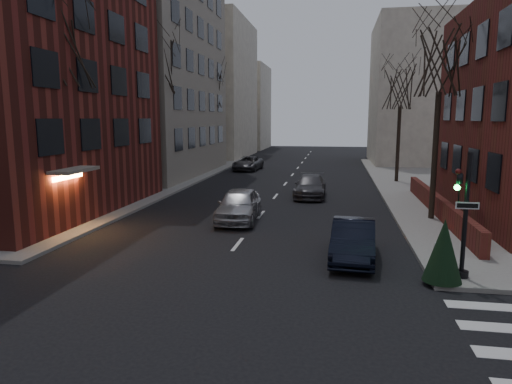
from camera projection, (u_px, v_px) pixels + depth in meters
building_left_tan at (104, 19)px, 41.00m from camera, size 18.00×18.00×28.00m
low_wall_right at (438, 205)px, 24.06m from camera, size 0.35×16.00×1.00m
building_distant_la at (196, 90)px, 61.88m from camera, size 14.00×16.00×18.00m
building_distant_ra at (436, 93)px, 52.05m from camera, size 14.00×14.00×16.00m
building_distant_lb at (237, 108)px, 78.38m from camera, size 10.00×12.00×14.00m
traffic_signal at (463, 223)px, 14.37m from camera, size 0.76×0.44×4.00m
tree_left_a at (59, 46)px, 21.04m from camera, size 4.18×4.18×10.26m
tree_left_b at (158, 66)px, 32.64m from camera, size 4.40×4.40×10.80m
tree_left_c at (211, 90)px, 46.39m from camera, size 3.96×3.96×9.72m
tree_right_a at (441, 59)px, 22.00m from camera, size 3.96×3.96×9.72m
tree_right_b at (401, 87)px, 35.68m from camera, size 3.74×3.74×9.18m
streetlamp_near at (146, 133)px, 29.40m from camera, size 0.36×0.36×6.28m
streetlamp_far at (222, 127)px, 48.84m from camera, size 0.36×0.36×6.28m
parked_sedan at (353, 240)px, 16.86m from camera, size 1.78×4.50×1.46m
car_lane_silver at (239, 205)px, 23.18m from camera, size 2.17×4.92×1.65m
car_lane_gray at (310, 186)px, 30.31m from camera, size 2.01×4.93×1.43m
car_lane_far at (248, 163)px, 45.90m from camera, size 2.62×5.13×1.39m
sandwich_board at (438, 259)px, 14.83m from camera, size 0.55×0.70×1.03m
evergreen_shrub at (444, 250)px, 14.12m from camera, size 1.46×1.46×1.99m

